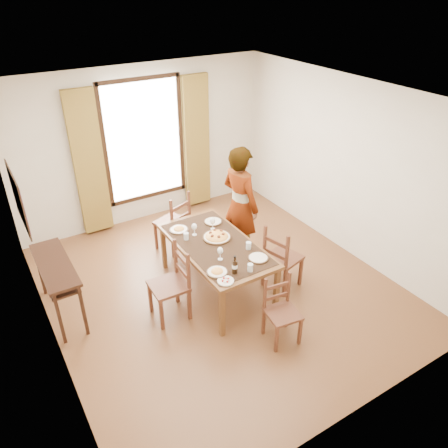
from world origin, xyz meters
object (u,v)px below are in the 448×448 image
dining_table (216,248)px  pasta_platter (217,235)px  console_table (56,271)px  man (240,205)px

dining_table → pasta_platter: bearing=54.1°
console_table → dining_table: (1.98, -0.61, 0.01)m
dining_table → pasta_platter: pasta_platter is taller
console_table → pasta_platter: bearing=-13.5°
console_table → man: (2.69, -0.12, 0.24)m
console_table → dining_table: 2.07m
dining_table → console_table: bearing=163.0°
man → pasta_platter: size_ratio=4.61×
pasta_platter → man: bearing=30.7°
dining_table → man: 0.89m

